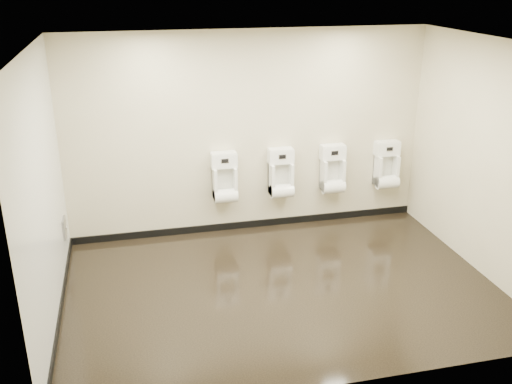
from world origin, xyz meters
TOP-DOWN VIEW (x-y plane):
  - ground at (0.00, 0.00)m, footprint 5.00×3.50m
  - ceiling at (0.00, 0.00)m, footprint 5.00×3.50m
  - back_wall at (0.00, 1.75)m, footprint 5.00×0.02m
  - front_wall at (0.00, -1.75)m, footprint 5.00×0.02m
  - left_wall at (-2.50, 0.00)m, footprint 0.02×3.50m
  - right_wall at (2.50, 0.00)m, footprint 0.02×3.50m
  - tile_overlay_left at (-2.50, 0.00)m, footprint 0.01×3.50m
  - skirting_back at (0.00, 1.74)m, footprint 5.00×0.02m
  - skirting_left at (-2.49, 0.00)m, footprint 0.02×3.50m
  - access_panel at (-2.48, 1.20)m, footprint 0.04×0.25m
  - urinal_0 at (-0.37, 1.63)m, footprint 0.37×0.27m
  - urinal_1 at (0.44, 1.63)m, footprint 0.37×0.27m
  - urinal_2 at (1.20, 1.63)m, footprint 0.37×0.27m
  - urinal_3 at (2.04, 1.63)m, footprint 0.37×0.27m

SIDE VIEW (x-z plane):
  - ground at x=0.00m, z-range 0.00..0.00m
  - skirting_back at x=0.00m, z-range 0.00..0.10m
  - skirting_left at x=-2.49m, z-range 0.00..0.10m
  - access_panel at x=-2.48m, z-range 0.38..0.62m
  - urinal_0 at x=-0.37m, z-range 0.45..1.12m
  - urinal_1 at x=0.44m, z-range 0.45..1.12m
  - urinal_2 at x=1.20m, z-range 0.45..1.12m
  - urinal_3 at x=2.04m, z-range 0.45..1.12m
  - back_wall at x=0.00m, z-range 0.00..2.80m
  - front_wall at x=0.00m, z-range 0.00..2.80m
  - left_wall at x=-2.50m, z-range 0.00..2.80m
  - right_wall at x=2.50m, z-range 0.00..2.80m
  - tile_overlay_left at x=-2.50m, z-range 0.00..2.80m
  - ceiling at x=0.00m, z-range 2.80..2.80m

